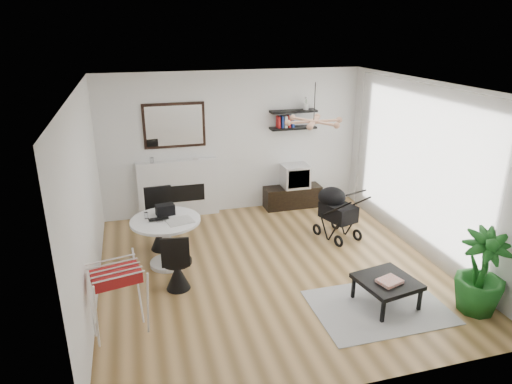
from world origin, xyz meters
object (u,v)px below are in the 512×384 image
object	(u,v)px
tv_console	(292,197)
potted_plant	(481,272)
coffee_table	(387,282)
fireplace	(178,182)
stroller	(336,214)
dining_table	(167,235)
crt_tv	(295,176)
drying_rack	(118,299)

from	to	relation	value
tv_console	potted_plant	bearing A→B (deg)	-75.08
potted_plant	coffee_table	bearing A→B (deg)	157.89
fireplace	stroller	distance (m)	2.99
fireplace	dining_table	world-z (taller)	fireplace
fireplace	potted_plant	xyz separation A→B (m)	(3.31, -4.13, -0.13)
dining_table	potted_plant	xyz separation A→B (m)	(3.70, -2.25, 0.05)
tv_console	crt_tv	world-z (taller)	crt_tv
fireplace	coffee_table	world-z (taller)	fireplace
fireplace	stroller	bearing A→B (deg)	-33.00
tv_console	crt_tv	distance (m)	0.44
dining_table	coffee_table	xyz separation A→B (m)	(2.65, -1.82, -0.17)
fireplace	crt_tv	xyz separation A→B (m)	(2.29, -0.14, -0.03)
crt_tv	dining_table	distance (m)	3.20
tv_console	potted_plant	world-z (taller)	potted_plant
potted_plant	drying_rack	bearing A→B (deg)	170.86
dining_table	coffee_table	size ratio (longest dim) A/B	1.29
potted_plant	crt_tv	bearing A→B (deg)	104.31
crt_tv	potted_plant	xyz separation A→B (m)	(1.02, -3.99, -0.10)
fireplace	stroller	xyz separation A→B (m)	(2.49, -1.62, -0.27)
tv_console	potted_plant	distance (m)	4.15
crt_tv	coffee_table	distance (m)	3.58
fireplace	potted_plant	distance (m)	5.29
tv_console	stroller	size ratio (longest dim) A/B	1.18
crt_tv	potted_plant	size ratio (longest dim) A/B	0.47
dining_table	coffee_table	world-z (taller)	dining_table
drying_rack	coffee_table	size ratio (longest dim) A/B	1.14
drying_rack	stroller	xyz separation A→B (m)	(3.57, 1.80, -0.07)
potted_plant	tv_console	bearing A→B (deg)	104.92
fireplace	coffee_table	xyz separation A→B (m)	(2.26, -3.70, -0.36)
fireplace	coffee_table	bearing A→B (deg)	-58.60
tv_console	drying_rack	size ratio (longest dim) A/B	1.24
stroller	drying_rack	bearing A→B (deg)	-171.06
tv_console	coffee_table	xyz separation A→B (m)	(0.02, -3.57, 0.11)
fireplace	potted_plant	bearing A→B (deg)	-51.29
tv_console	drying_rack	distance (m)	4.68
tv_console	crt_tv	size ratio (longest dim) A/B	2.20
stroller	tv_console	bearing A→B (deg)	81.78
crt_tv	stroller	xyz separation A→B (m)	(0.21, -1.48, -0.24)
fireplace	stroller	world-z (taller)	fireplace
drying_rack	tv_console	bearing A→B (deg)	32.24
tv_console	stroller	distance (m)	1.52
dining_table	potted_plant	distance (m)	4.33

